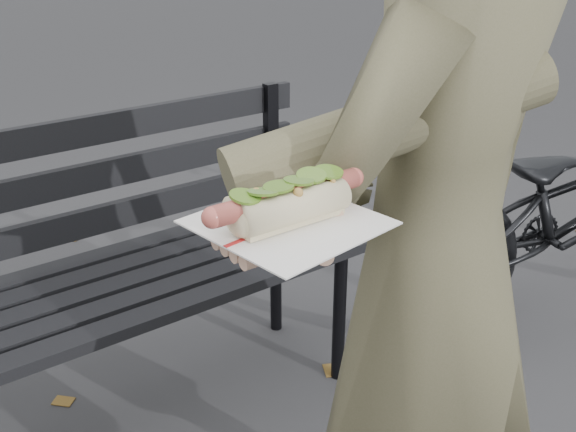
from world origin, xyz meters
The scene contains 3 objects.
park_bench centered at (0.08, 0.99, 0.52)m, with size 1.50×0.44×0.88m.
person centered at (0.40, 0.09, 0.81)m, with size 0.59×0.39×1.62m, color brown.
held_hotdog centered at (0.21, 0.07, 1.07)m, with size 0.62×0.31×0.20m.
Camera 1 is at (-0.40, -0.57, 1.37)m, focal length 42.00 mm.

